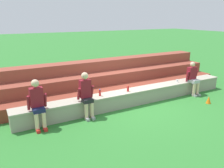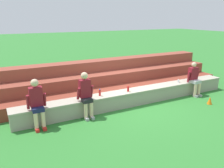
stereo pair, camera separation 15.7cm
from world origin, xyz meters
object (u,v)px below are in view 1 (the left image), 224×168
at_px(water_bottle_center_gap, 193,76).
at_px(water_bottle_mid_left, 128,89).
at_px(person_left_of_center, 86,94).
at_px(sports_cone, 209,100).
at_px(plastic_cup_left_end, 177,81).
at_px(water_bottle_mid_right, 100,93).
at_px(person_far_left, 37,103).
at_px(person_center, 193,77).

height_order(water_bottle_center_gap, water_bottle_mid_left, water_bottle_center_gap).
relative_size(person_left_of_center, sports_cone, 5.21).
distance_m(water_bottle_center_gap, plastic_cup_left_end, 0.93).
xyz_separation_m(person_left_of_center, water_bottle_mid_left, (1.65, 0.18, -0.15)).
bearing_deg(water_bottle_center_gap, plastic_cup_left_end, -177.17).
bearing_deg(water_bottle_center_gap, water_bottle_mid_right, -179.44).
bearing_deg(plastic_cup_left_end, person_far_left, -177.15).
xyz_separation_m(person_far_left, person_center, (6.07, -0.01, -0.05)).
relative_size(person_left_of_center, water_bottle_mid_left, 7.11).
bearing_deg(person_left_of_center, person_far_left, -178.57).
relative_size(person_far_left, plastic_cup_left_end, 12.94).
relative_size(person_center, plastic_cup_left_end, 12.18).
distance_m(person_left_of_center, plastic_cup_left_end, 4.05).
height_order(person_far_left, plastic_cup_left_end, person_far_left).
height_order(water_bottle_mid_right, sports_cone, water_bottle_mid_right).
distance_m(person_center, water_bottle_mid_left, 2.96).
distance_m(person_far_left, person_left_of_center, 1.48).
xyz_separation_m(person_left_of_center, water_bottle_mid_right, (0.58, 0.24, -0.14)).
distance_m(water_bottle_center_gap, water_bottle_mid_left, 3.31).
bearing_deg(water_bottle_center_gap, water_bottle_mid_left, -178.30).
bearing_deg(water_bottle_center_gap, sports_cone, -113.95).
bearing_deg(person_far_left, sports_cone, -10.09).
xyz_separation_m(water_bottle_mid_right, sports_cone, (3.77, -1.32, -0.50)).
distance_m(plastic_cup_left_end, sports_cone, 1.42).
distance_m(person_center, water_bottle_center_gap, 0.49).
relative_size(person_center, water_bottle_center_gap, 4.89).
relative_size(person_far_left, person_center, 1.06).
relative_size(person_left_of_center, water_bottle_mid_right, 6.27).
distance_m(person_far_left, water_bottle_center_gap, 6.44).
distance_m(person_left_of_center, water_bottle_mid_left, 1.67).
relative_size(water_bottle_mid_right, water_bottle_mid_left, 1.13).
xyz_separation_m(person_center, water_bottle_mid_right, (-4.01, 0.29, -0.08)).
bearing_deg(water_bottle_mid_right, water_bottle_mid_left, -2.99).
height_order(water_bottle_mid_right, water_bottle_mid_left, water_bottle_mid_right).
bearing_deg(water_bottle_mid_left, sports_cone, -24.96).
bearing_deg(person_left_of_center, water_bottle_mid_right, 22.40).
xyz_separation_m(person_left_of_center, sports_cone, (4.36, -1.07, -0.64)).
height_order(person_far_left, sports_cone, person_far_left).
bearing_deg(sports_cone, water_bottle_mid_left, 155.04).
height_order(person_far_left, water_bottle_center_gap, person_far_left).
relative_size(person_left_of_center, plastic_cup_left_end, 13.13).
bearing_deg(water_bottle_center_gap, person_far_left, -177.15).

